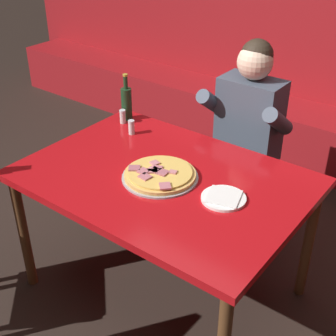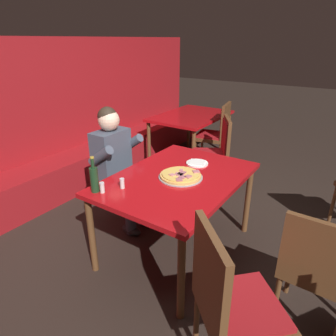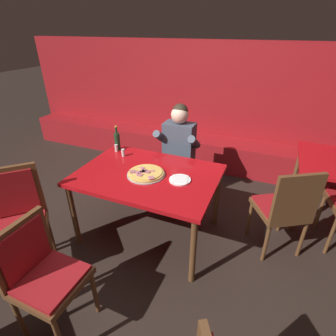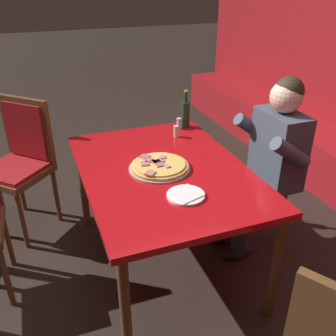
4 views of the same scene
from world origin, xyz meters
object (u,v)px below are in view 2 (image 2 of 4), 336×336
object	(u,v)px
shaker_black_pepper	(102,188)
dining_chair_side_aisle	(217,131)
main_dining_table	(178,184)
dining_chair_far_left	(216,150)
plate_white_paper	(197,163)
background_dining_table	(191,120)
pizza	(180,176)
shaker_red_pepper_flakes	(122,184)
beer_bottle	(94,179)
dining_chair_near_right	(319,265)
dining_chair_by_booth	(229,299)
diner_seated_blue_shirt	(118,164)

from	to	relation	value
shaker_black_pepper	dining_chair_side_aisle	world-z (taller)	dining_chair_side_aisle
main_dining_table	dining_chair_far_left	xyz separation A→B (m)	(1.33, 0.26, -0.13)
main_dining_table	plate_white_paper	size ratio (longest dim) A/B	6.70
dining_chair_side_aisle	background_dining_table	distance (m)	0.52
pizza	shaker_red_pepper_flakes	world-z (taller)	shaker_red_pepper_flakes
beer_bottle	dining_chair_near_right	bearing A→B (deg)	-77.68
shaker_black_pepper	dining_chair_far_left	bearing A→B (deg)	-2.32
dining_chair_near_right	background_dining_table	world-z (taller)	dining_chair_near_right
beer_bottle	shaker_red_pepper_flakes	distance (m)	0.22
shaker_black_pepper	background_dining_table	size ratio (longest dim) A/B	0.06
dining_chair_near_right	dining_chair_by_booth	world-z (taller)	dining_chair_by_booth
dining_chair_by_booth	background_dining_table	world-z (taller)	dining_chair_by_booth
beer_bottle	dining_chair_near_right	xyz separation A→B (m)	(0.35, -1.60, -0.32)
beer_bottle	plate_white_paper	bearing A→B (deg)	-22.54
beer_bottle	dining_chair_far_left	size ratio (longest dim) A/B	0.30
dining_chair_side_aisle	shaker_red_pepper_flakes	bearing A→B (deg)	-172.90
pizza	dining_chair_far_left	bearing A→B (deg)	12.08
shaker_black_pepper	dining_chair_near_right	distance (m)	1.59
main_dining_table	dining_chair_far_left	bearing A→B (deg)	10.87
pizza	diner_seated_blue_shirt	distance (m)	0.77
pizza	beer_bottle	size ratio (longest dim) A/B	1.31
shaker_black_pepper	dining_chair_near_right	xyz separation A→B (m)	(0.33, -1.54, -0.25)
dining_chair_by_booth	pizza	bearing A→B (deg)	44.40
main_dining_table	shaker_black_pepper	size ratio (longest dim) A/B	16.37
dining_chair_by_booth	plate_white_paper	bearing A→B (deg)	35.61
dining_chair_near_right	dining_chair_by_booth	xyz separation A→B (m)	(-0.61, 0.35, 0.04)
pizza	background_dining_table	bearing A→B (deg)	27.48
background_dining_table	shaker_black_pepper	bearing A→B (deg)	-164.75
beer_bottle	background_dining_table	bearing A→B (deg)	13.95
dining_chair_far_left	plate_white_paper	bearing A→B (deg)	-165.52
main_dining_table	diner_seated_blue_shirt	size ratio (longest dim) A/B	1.10
shaker_red_pepper_flakes	dining_chair_near_right	xyz separation A→B (m)	(0.19, -1.46, -0.25)
shaker_black_pepper	dining_chair_far_left	distance (m)	1.92
main_dining_table	dining_chair_side_aisle	bearing A→B (deg)	15.60
dining_chair_near_right	dining_chair_far_left	distance (m)	2.15
pizza	plate_white_paper	distance (m)	0.36
pizza	shaker_red_pepper_flakes	bearing A→B (deg)	146.52
diner_seated_blue_shirt	dining_chair_side_aisle	bearing A→B (deg)	-5.29
dining_chair_far_left	background_dining_table	xyz separation A→B (m)	(0.76, 0.80, 0.12)
dining_chair_side_aisle	dining_chair_far_left	size ratio (longest dim) A/B	1.04
plate_white_paper	beer_bottle	xyz separation A→B (m)	(-0.94, 0.39, 0.10)
pizza	dining_chair_far_left	distance (m)	1.39
background_dining_table	shaker_red_pepper_flakes	bearing A→B (deg)	-162.27
beer_bottle	dining_chair_near_right	distance (m)	1.67
shaker_red_pepper_flakes	dining_chair_far_left	distance (m)	1.78
main_dining_table	dining_chair_near_right	bearing A→B (deg)	-101.34
background_dining_table	dining_chair_by_booth	bearing A→B (deg)	-146.90
beer_bottle	dining_chair_near_right	world-z (taller)	beer_bottle
diner_seated_blue_shirt	shaker_red_pepper_flakes	bearing A→B (deg)	-134.18
beer_bottle	background_dining_table	size ratio (longest dim) A/B	0.22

